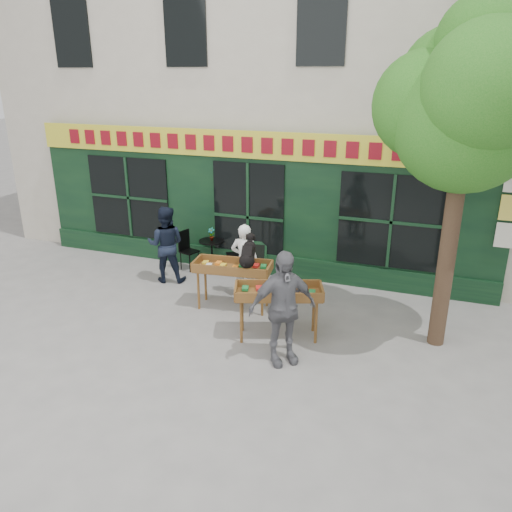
% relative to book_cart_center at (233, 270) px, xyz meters
% --- Properties ---
extents(ground, '(80.00, 80.00, 0.00)m').
position_rel_book_cart_center_xyz_m(ground, '(-0.41, -0.37, -0.82)').
color(ground, slate).
rests_on(ground, ground).
extents(building, '(14.00, 7.26, 10.00)m').
position_rel_book_cart_center_xyz_m(building, '(-0.41, 5.60, 4.15)').
color(building, beige).
rests_on(building, ground).
extents(street_tree, '(3.05, 2.90, 5.60)m').
position_rel_book_cart_center_xyz_m(street_tree, '(3.93, -0.01, 3.29)').
color(street_tree, '#382619').
rests_on(street_tree, ground).
extents(book_cart_center, '(1.56, 0.80, 0.99)m').
position_rel_book_cart_center_xyz_m(book_cart_center, '(0.00, 0.00, 0.00)').
color(book_cart_center, brown).
rests_on(book_cart_center, ground).
extents(dog, '(0.41, 0.64, 0.60)m').
position_rel_book_cart_center_xyz_m(dog, '(0.35, -0.05, 0.47)').
color(dog, black).
rests_on(dog, book_cart_center).
extents(woman, '(0.62, 0.45, 1.58)m').
position_rel_book_cart_center_xyz_m(woman, '(0.00, 0.65, -0.03)').
color(woman, white).
rests_on(woman, ground).
extents(book_cart_right, '(1.62, 1.09, 0.99)m').
position_rel_book_cart_center_xyz_m(book_cart_right, '(1.22, -0.83, 0.00)').
color(book_cart_right, brown).
rests_on(book_cart_right, ground).
extents(man_right, '(1.17, 1.08, 1.92)m').
position_rel_book_cart_center_xyz_m(man_right, '(1.52, -1.58, 0.14)').
color(man_right, '#5B5B60').
rests_on(man_right, ground).
extents(bistro_table, '(0.60, 0.60, 0.76)m').
position_rel_book_cart_center_xyz_m(bistro_table, '(-1.25, 1.69, -0.28)').
color(bistro_table, black).
rests_on(bistro_table, ground).
extents(bistro_chair_left, '(0.46, 0.45, 0.95)m').
position_rel_book_cart_center_xyz_m(bistro_chair_left, '(-1.88, 1.62, -0.26)').
color(bistro_chair_left, black).
rests_on(bistro_chair_left, ground).
extents(bistro_chair_right, '(0.49, 0.49, 0.95)m').
position_rel_book_cart_center_xyz_m(bistro_chair_right, '(-0.62, 1.78, -0.26)').
color(bistro_chair_right, black).
rests_on(bistro_chair_right, ground).
extents(potted_plant, '(0.17, 0.12, 0.31)m').
position_rel_book_cart_center_xyz_m(potted_plant, '(-1.25, 1.69, 0.10)').
color(potted_plant, gray).
rests_on(potted_plant, bistro_table).
extents(man_left, '(1.00, 0.88, 1.74)m').
position_rel_book_cart_center_xyz_m(man_left, '(-1.95, 0.79, 0.05)').
color(man_left, black).
rests_on(man_left, ground).
extents(chalkboard, '(0.58, 0.27, 0.79)m').
position_rel_book_cart_center_xyz_m(chalkboard, '(-0.21, 1.82, -0.42)').
color(chalkboard, black).
rests_on(chalkboard, ground).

